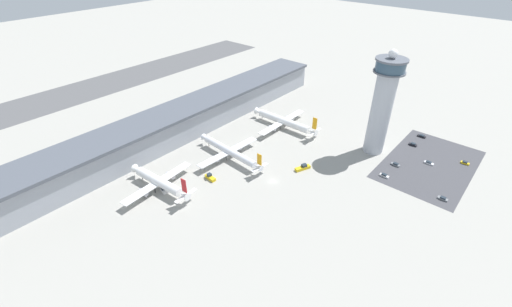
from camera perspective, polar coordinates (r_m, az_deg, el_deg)
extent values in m
plane|color=#9E9B93|center=(166.76, 2.88, -4.61)|extent=(1000.00, 1000.00, 0.00)
cube|color=#9399A3|center=(205.93, -12.59, 4.97)|extent=(227.49, 22.00, 15.50)
cube|color=#4C515B|center=(202.20, -12.88, 7.11)|extent=(227.49, 25.00, 1.60)
cube|color=#515154|center=(298.76, -25.85, 9.69)|extent=(341.23, 44.00, 0.01)
cylinder|color=#ADB2BC|center=(190.06, 19.99, 6.20)|extent=(10.48, 10.48, 44.56)
cylinder|color=#565B66|center=(181.83, 21.35, 12.58)|extent=(15.46, 15.46, 0.80)
cylinder|color=#334C60|center=(180.94, 21.54, 13.45)|extent=(14.22, 14.22, 5.10)
cylinder|color=#565B66|center=(180.07, 21.74, 14.35)|extent=(15.46, 15.46, 1.00)
sphere|color=white|center=(179.33, 21.92, 15.17)|extent=(4.42, 4.42, 4.42)
cube|color=#424247|center=(200.04, 26.93, -1.58)|extent=(64.00, 40.00, 0.01)
cylinder|color=white|center=(164.94, -15.91, -4.49)|extent=(6.44, 28.17, 4.30)
cone|color=white|center=(176.03, -19.22, -2.55)|extent=(4.59, 4.19, 4.30)
cone|color=white|center=(154.31, -11.95, -6.78)|extent=(4.26, 5.44, 3.87)
cube|color=white|center=(165.76, -15.99, -4.63)|extent=(38.75, 7.36, 0.44)
cylinder|color=#A8A8B2|center=(163.73, -18.30, -6.20)|extent=(2.72, 4.90, 2.36)
cylinder|color=#A8A8B2|center=(170.97, -14.09, -3.56)|extent=(2.72, 4.90, 2.36)
cube|color=red|center=(150.23, -11.92, -5.29)|extent=(0.52, 2.81, 6.88)
cube|color=white|center=(153.16, -11.60, -6.87)|extent=(12.16, 2.92, 0.24)
cylinder|color=black|center=(175.69, -18.41, -3.82)|extent=(0.28, 0.28, 2.51)
cylinder|color=black|center=(168.17, -14.90, -4.96)|extent=(0.28, 0.28, 2.51)
cylinder|color=black|center=(165.47, -16.47, -5.96)|extent=(0.28, 0.28, 2.51)
cylinder|color=silver|center=(180.97, -4.45, 0.39)|extent=(5.84, 37.40, 3.73)
cone|color=silver|center=(194.60, -8.47, 2.60)|extent=(3.91, 3.56, 3.73)
cone|color=silver|center=(168.37, 0.33, -2.25)|extent=(3.60, 4.65, 3.35)
cube|color=silver|center=(181.80, -4.60, 0.30)|extent=(39.33, 6.62, 0.44)
cylinder|color=#A8A8B2|center=(178.69, -6.75, -0.91)|extent=(2.28, 4.21, 2.05)
cylinder|color=#A8A8B2|center=(187.66, -2.93, 1.09)|extent=(2.28, 4.21, 2.05)
cube|color=orange|center=(165.13, 0.56, -1.00)|extent=(0.46, 2.81, 5.96)
cube|color=silver|center=(167.43, 0.65, -2.33)|extent=(10.53, 2.59, 0.24)
cylinder|color=black|center=(194.21, -7.87, 1.50)|extent=(0.28, 0.28, 2.63)
cylinder|color=black|center=(184.09, -3.79, -0.14)|extent=(0.28, 0.28, 2.63)
cylinder|color=black|center=(181.24, -5.00, -0.79)|extent=(0.28, 0.28, 2.63)
cylinder|color=white|center=(211.44, 4.60, 5.42)|extent=(4.43, 36.39, 4.42)
cone|color=white|center=(222.55, 0.41, 7.00)|extent=(4.42, 3.98, 4.42)
cone|color=white|center=(201.45, 9.35, 3.60)|extent=(3.98, 5.31, 3.98)
cube|color=white|center=(212.17, 4.43, 5.30)|extent=(41.63, 4.41, 0.44)
cylinder|color=#A8A8B2|center=(207.12, 2.74, 4.22)|extent=(2.43, 4.87, 2.43)
cylinder|color=#A8A8B2|center=(219.66, 5.59, 5.85)|extent=(2.43, 4.87, 2.43)
cube|color=orange|center=(198.28, 9.76, 4.95)|extent=(0.30, 2.80, 7.08)
cube|color=white|center=(200.60, 9.72, 3.57)|extent=(12.39, 2.00, 0.24)
cylinder|color=black|center=(222.17, 1.04, 6.00)|extent=(0.28, 0.28, 2.17)
cylinder|color=black|center=(215.16, 5.07, 4.92)|extent=(0.28, 0.28, 2.17)
cylinder|color=black|center=(210.71, 4.07, 4.33)|extent=(0.28, 0.28, 2.17)
cube|color=black|center=(166.55, -15.12, -5.94)|extent=(3.78, 5.80, 0.12)
cube|color=silver|center=(166.15, -15.15, -5.77)|extent=(4.15, 6.81, 1.43)
cube|color=#232D38|center=(164.88, -15.14, -5.53)|extent=(2.67, 2.44, 1.17)
cube|color=black|center=(176.05, 7.77, -2.61)|extent=(7.30, 4.66, 0.12)
cube|color=gold|center=(175.65, 7.78, -2.42)|extent=(8.57, 5.25, 1.53)
cube|color=#232D38|center=(175.27, 8.04, -1.98)|extent=(3.07, 2.81, 1.25)
cube|color=black|center=(169.23, -7.61, -4.24)|extent=(2.67, 5.45, 0.12)
cube|color=gold|center=(168.78, -7.63, -4.04)|extent=(2.86, 6.45, 1.62)
cube|color=#232D38|center=(168.34, -7.79, -3.54)|extent=(2.13, 2.07, 1.32)
cube|color=black|center=(180.92, 20.57, -3.60)|extent=(1.77, 3.85, 0.12)
cube|color=silver|center=(180.73, 20.59, -3.51)|extent=(1.87, 4.58, 0.83)
cube|color=#232D38|center=(180.34, 20.60, -3.30)|extent=(1.59, 2.54, 0.68)
cube|color=black|center=(200.05, 26.83, -1.52)|extent=(1.79, 4.01, 0.12)
cube|color=silver|center=(199.89, 26.85, -1.45)|extent=(1.88, 4.76, 0.74)
cube|color=#232D38|center=(199.57, 26.87, -1.28)|extent=(1.62, 2.63, 0.61)
cube|color=black|center=(177.24, 28.64, -6.72)|extent=(1.77, 3.61, 0.12)
cube|color=slate|center=(177.06, 28.67, -6.64)|extent=(1.85, 4.29, 0.75)
cube|color=#232D38|center=(176.66, 28.76, -6.48)|extent=(1.61, 2.37, 0.61)
cube|color=black|center=(209.27, 31.45, -1.45)|extent=(1.80, 3.52, 0.12)
cube|color=gold|center=(209.11, 31.47, -1.38)|extent=(1.89, 4.18, 0.79)
cube|color=#232D38|center=(208.77, 31.50, -1.20)|extent=(1.63, 2.32, 0.64)
cube|color=black|center=(213.40, 24.64, 1.24)|extent=(1.91, 3.78, 0.12)
cube|color=black|center=(213.22, 24.67, 1.33)|extent=(2.01, 4.49, 0.87)
cube|color=#232D38|center=(212.83, 24.74, 1.50)|extent=(1.72, 2.49, 0.71)
cube|color=black|center=(191.42, 22.18, -1.84)|extent=(1.80, 3.88, 0.12)
cube|color=slate|center=(191.23, 22.21, -1.76)|extent=(1.90, 4.60, 0.83)
cube|color=#232D38|center=(190.80, 22.28, -1.58)|extent=(1.61, 2.55, 0.68)
cube|color=black|center=(224.70, 25.85, 2.51)|extent=(1.77, 4.00, 0.12)
cube|color=black|center=(224.55, 25.87, 2.58)|extent=(1.85, 4.76, 0.78)
cube|color=#232D38|center=(224.21, 25.94, 2.73)|extent=(1.61, 2.62, 0.64)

